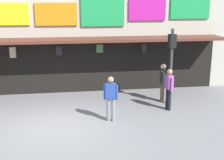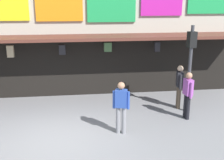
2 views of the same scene
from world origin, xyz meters
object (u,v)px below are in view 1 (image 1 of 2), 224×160
object	(u,v)px
pedestrian_in_white	(163,81)
pedestrian_in_yellow	(169,87)
pedestrian_in_red	(111,96)
traffic_light_far	(171,55)

from	to	relation	value
pedestrian_in_white	pedestrian_in_yellow	bearing A→B (deg)	-93.29
pedestrian_in_red	pedestrian_in_yellow	size ratio (longest dim) A/B	1.00
traffic_light_far	pedestrian_in_white	size ratio (longest dim) A/B	1.90
traffic_light_far	pedestrian_in_yellow	xyz separation A→B (m)	(-0.26, -0.64, -1.19)
pedestrian_in_red	traffic_light_far	bearing A→B (deg)	28.49
pedestrian_in_white	pedestrian_in_yellow	size ratio (longest dim) A/B	1.00
traffic_light_far	pedestrian_in_yellow	world-z (taller)	traffic_light_far
traffic_light_far	pedestrian_in_yellow	bearing A→B (deg)	-112.23
pedestrian_in_red	pedestrian_in_white	world-z (taller)	same
pedestrian_in_red	pedestrian_in_white	size ratio (longest dim) A/B	1.00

